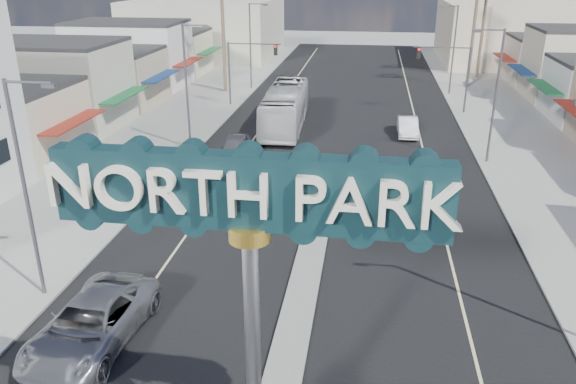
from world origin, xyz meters
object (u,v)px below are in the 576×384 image
(streetlight_r_far, at_px, (452,45))
(traffic_signal_left, at_px, (248,61))
(city_bus, at_px, (285,107))
(gateway_sign, at_px, (251,300))
(streetlight_l_far, at_px, (252,42))
(car_parked_left, at_px, (236,147))
(traffic_signal_right, at_px, (448,66))
(streetlight_l_near, at_px, (27,182))
(car_parked_right, at_px, (408,127))
(streetlight_l_mid, at_px, (188,81))
(suv_left, at_px, (92,323))
(streetlight_r_mid, at_px, (494,90))

(streetlight_r_far, bearing_deg, traffic_signal_left, -157.80)
(city_bus, bearing_deg, streetlight_r_far, 42.83)
(city_bus, bearing_deg, gateway_sign, -84.95)
(traffic_signal_left, bearing_deg, gateway_sign, -77.67)
(city_bus, bearing_deg, traffic_signal_left, 120.98)
(streetlight_l_far, xyz_separation_m, car_parked_left, (3.65, -23.56, -4.25))
(car_parked_left, xyz_separation_m, city_bus, (2.24, 8.50, 0.92))
(gateway_sign, bearing_deg, traffic_signal_right, 77.67)
(gateway_sign, relative_size, streetlight_l_near, 1.02)
(traffic_signal_left, xyz_separation_m, city_bus, (4.64, -7.06, -2.54))
(car_parked_right, bearing_deg, streetlight_r_far, 72.18)
(car_parked_left, relative_size, car_parked_right, 1.09)
(gateway_sign, xyz_separation_m, streetlight_l_far, (-10.43, 50.02, -0.86))
(traffic_signal_left, xyz_separation_m, traffic_signal_right, (18.37, 0.00, 0.00))
(streetlight_r_far, height_order, car_parked_left, streetlight_r_far)
(gateway_sign, bearing_deg, car_parked_left, 104.37)
(traffic_signal_right, bearing_deg, car_parked_right, -114.97)
(streetlight_l_far, bearing_deg, car_parked_left, -81.18)
(gateway_sign, bearing_deg, car_parked_right, 80.84)
(streetlight_l_far, xyz_separation_m, city_bus, (5.89, -15.07, -3.33))
(traffic_signal_left, distance_m, car_parked_left, 16.12)
(traffic_signal_right, bearing_deg, streetlight_r_far, 81.14)
(car_parked_right, relative_size, city_bus, 0.35)
(traffic_signal_right, distance_m, streetlight_l_far, 21.20)
(streetlight_l_mid, distance_m, streetlight_l_far, 22.00)
(streetlight_l_mid, relative_size, streetlight_l_far, 1.00)
(traffic_signal_right, height_order, streetlight_l_far, streetlight_l_far)
(streetlight_l_mid, distance_m, car_parked_right, 17.60)
(suv_left, bearing_deg, streetlight_l_mid, 102.11)
(car_parked_right, bearing_deg, streetlight_l_mid, -159.72)
(streetlight_r_far, relative_size, suv_left, 1.43)
(streetlight_r_far, height_order, city_bus, streetlight_r_far)
(streetlight_r_far, relative_size, city_bus, 0.72)
(suv_left, distance_m, city_bus, 29.79)
(gateway_sign, bearing_deg, city_bus, 97.40)
(traffic_signal_right, distance_m, streetlight_r_mid, 14.07)
(streetlight_l_near, distance_m, car_parked_left, 19.27)
(streetlight_r_far, height_order, suv_left, streetlight_r_far)
(streetlight_l_mid, bearing_deg, streetlight_l_far, 90.00)
(streetlight_l_mid, bearing_deg, traffic_signal_left, 84.90)
(traffic_signal_right, height_order, car_parked_left, traffic_signal_right)
(suv_left, bearing_deg, streetlight_r_mid, 56.10)
(streetlight_r_mid, distance_m, streetlight_r_far, 22.00)
(streetlight_l_mid, relative_size, car_parked_right, 2.06)
(gateway_sign, xyz_separation_m, traffic_signal_left, (-9.18, 42.02, -1.65))
(traffic_signal_left, relative_size, city_bus, 0.48)
(streetlight_l_near, distance_m, streetlight_l_mid, 20.00)
(traffic_signal_left, relative_size, suv_left, 0.95)
(streetlight_l_mid, bearing_deg, city_bus, 49.64)
(traffic_signal_left, bearing_deg, streetlight_l_far, 98.86)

